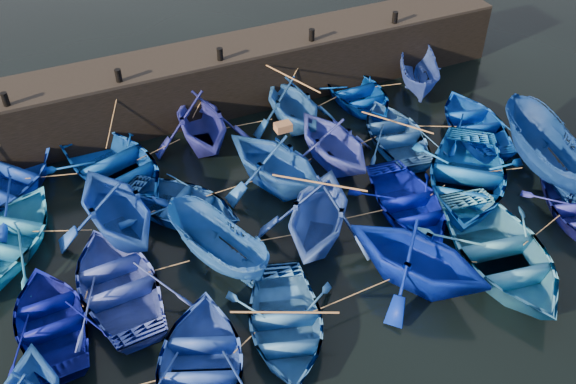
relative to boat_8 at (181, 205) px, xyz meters
name	(u,v)px	position (x,y,z in m)	size (l,w,h in m)	color
ground	(330,268)	(3.48, -4.33, -0.46)	(120.00, 120.00, 0.00)	black
quay_wall	(215,80)	(3.48, 6.17, 0.79)	(26.00, 2.50, 2.50)	black
quay_top	(213,51)	(3.48, 6.17, 2.10)	(26.00, 2.50, 0.12)	black
bollard_0	(5,99)	(-4.52, 5.27, 2.41)	(0.24, 0.24, 0.50)	black
bollard_1	(118,75)	(-0.52, 5.27, 2.41)	(0.24, 0.24, 0.50)	black
bollard_2	(220,54)	(3.48, 5.27, 2.41)	(0.24, 0.24, 0.50)	black
bollard_3	(312,35)	(7.48, 5.27, 2.41)	(0.24, 0.24, 0.50)	black
bollard_4	(395,17)	(11.48, 5.27, 2.41)	(0.24, 0.24, 0.50)	black
boat_1	(113,165)	(-1.62, 3.02, 0.12)	(4.04, 5.65, 1.17)	#053B9E
boat_2	(201,121)	(1.98, 3.64, 0.70)	(3.80, 4.41, 2.32)	navy
boat_3	(292,103)	(5.77, 3.44, 0.62)	(3.53, 4.10, 2.16)	#194FA5
boat_4	(357,93)	(9.03, 3.91, 0.02)	(3.32, 4.63, 0.96)	#00319B
boat_5	(419,74)	(11.99, 3.67, 0.36)	(1.61, 4.27, 1.65)	#233F99
boat_6	(4,240)	(-5.67, 0.65, 0.08)	(3.72, 5.20, 1.08)	blue
boat_7	(116,207)	(-2.12, -0.07, 0.76)	(3.99, 4.63, 2.44)	#113AA4
boat_8	(181,205)	(0.00, 0.00, 0.00)	(3.19, 4.46, 0.92)	#144896
boat_9	(276,160)	(3.56, 0.09, 0.73)	(3.90, 4.53, 2.38)	#14479F
boat_10	(333,140)	(6.03, 0.42, 0.66)	(3.67, 4.25, 2.24)	#2E40C1
boat_11	(396,133)	(8.93, 0.64, 0.01)	(3.22, 4.51, 0.94)	#1E4E90
boat_12	(475,123)	(12.19, -0.08, 0.02)	(3.31, 4.62, 0.96)	#0235AF
boat_13	(51,320)	(-4.80, -3.18, -0.02)	(3.05, 4.27, 0.89)	#000571
boat_14	(118,283)	(-2.77, -2.65, 0.05)	(3.53, 4.94, 1.03)	#273C9E
boat_15	(217,246)	(0.33, -2.71, 0.35)	(1.58, 4.19, 1.62)	#144991
boat_16	(318,212)	(3.69, -2.98, 0.72)	(3.87, 4.49, 2.37)	blue
boat_17	(408,204)	(7.06, -3.17, 0.01)	(3.25, 4.55, 0.94)	#000A91
boat_18	(466,177)	(9.62, -2.93, 0.14)	(4.16, 5.82, 1.21)	#0649B4
boat_19	(545,152)	(12.76, -3.26, 0.54)	(1.95, 5.18, 2.00)	navy
boat_21	(202,366)	(-1.44, -6.46, 0.05)	(3.51, 4.91, 1.02)	#173799
boat_22	(285,324)	(1.12, -6.08, 0.01)	(3.23, 4.51, 0.94)	#2159A4
boat_23	(418,255)	(5.51, -5.93, 0.73)	(3.91, 4.54, 2.39)	#011BA3
boat_24	(501,252)	(8.33, -6.43, 0.14)	(4.12, 5.77, 1.20)	#2D7ECD
wooden_crate	(283,127)	(3.86, 0.09, 2.06)	(0.56, 0.39, 0.28)	brown
mooring_ropes	(268,160)	(3.47, 0.61, 0.41)	(17.57, 11.66, 2.10)	tan
loose_oars	(327,162)	(4.88, -1.25, 1.17)	(10.07, 11.60, 1.49)	#99724C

